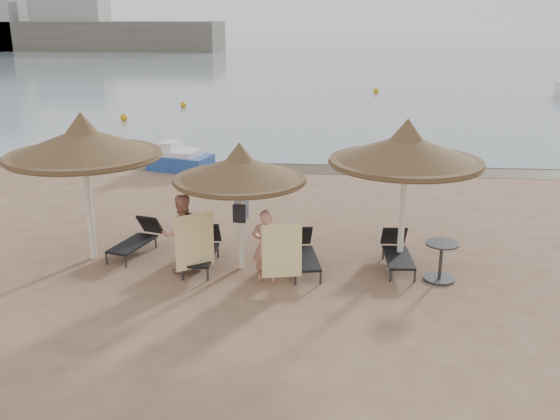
% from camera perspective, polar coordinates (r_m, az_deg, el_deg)
% --- Properties ---
extents(ground, '(160.00, 160.00, 0.00)m').
position_cam_1_polar(ground, '(13.23, -3.34, -5.87)').
color(ground, '#927057').
rests_on(ground, ground).
extents(sea, '(200.00, 140.00, 0.03)m').
position_cam_1_polar(sea, '(92.16, 4.20, 14.34)').
color(sea, slate).
rests_on(sea, ground).
extents(wet_sand_strip, '(200.00, 1.60, 0.01)m').
position_cam_1_polar(wet_sand_strip, '(22.11, 0.24, 3.86)').
color(wet_sand_strip, '#453929').
rests_on(wet_sand_strip, ground).
extents(far_shore, '(150.00, 54.80, 12.00)m').
position_cam_1_polar(far_shore, '(93.80, -11.94, 15.85)').
color(far_shore, '#655D50').
rests_on(far_shore, ground).
extents(palapa_left, '(3.32, 3.32, 3.29)m').
position_cam_1_polar(palapa_left, '(13.93, -17.57, 5.83)').
color(palapa_left, white).
rests_on(palapa_left, ground).
extents(palapa_center, '(2.78, 2.78, 2.75)m').
position_cam_1_polar(palapa_center, '(12.85, -3.71, 3.74)').
color(palapa_center, white).
rests_on(palapa_center, ground).
extents(palapa_right, '(3.24, 3.24, 3.21)m').
position_cam_1_polar(palapa_right, '(13.21, 11.47, 5.42)').
color(palapa_right, white).
rests_on(palapa_right, ground).
extents(lounger_far_left, '(0.95, 1.72, 0.73)m').
position_cam_1_polar(lounger_far_left, '(14.64, -12.87, -2.55)').
color(lounger_far_left, '#333335').
rests_on(lounger_far_left, ground).
extents(lounger_near_left, '(0.62, 1.75, 0.77)m').
position_cam_1_polar(lounger_near_left, '(13.73, -7.04, -3.51)').
color(lounger_near_left, '#333335').
rests_on(lounger_near_left, ground).
extents(lounger_near_right, '(0.88, 1.79, 0.77)m').
position_cam_1_polar(lounger_near_right, '(13.45, 2.03, -3.86)').
color(lounger_near_right, '#333335').
rests_on(lounger_near_right, ground).
extents(lounger_far_right, '(0.64, 1.66, 0.73)m').
position_cam_1_polar(lounger_far_right, '(13.76, 10.64, -3.73)').
color(lounger_far_right, '#333335').
rests_on(lounger_far_right, ground).
extents(side_table, '(0.67, 0.67, 0.81)m').
position_cam_1_polar(side_table, '(13.20, 14.47, -4.69)').
color(side_table, '#333335').
rests_on(side_table, ground).
extents(person_left, '(1.08, 0.96, 1.98)m').
position_cam_1_polar(person_left, '(13.15, -9.00, -1.58)').
color(person_left, tan).
rests_on(person_left, ground).
extents(person_right, '(0.83, 0.54, 1.79)m').
position_cam_1_polar(person_right, '(12.54, -1.32, -2.78)').
color(person_right, tan).
rests_on(person_right, ground).
extents(towel_left, '(0.70, 0.50, 1.18)m').
position_cam_1_polar(towel_left, '(12.81, -7.81, -2.87)').
color(towel_left, yellow).
rests_on(towel_left, ground).
extents(towel_right, '(0.78, 0.20, 1.12)m').
position_cam_1_polar(towel_right, '(12.32, 0.17, -3.78)').
color(towel_right, yellow).
rests_on(towel_right, ground).
extents(bag_patterned, '(0.31, 0.13, 0.39)m').
position_cam_1_polar(bag_patterned, '(13.27, -3.51, 0.05)').
color(bag_patterned, white).
rests_on(bag_patterned, ground).
extents(bag_dark, '(0.27, 0.11, 0.38)m').
position_cam_1_polar(bag_dark, '(12.95, -3.74, -0.34)').
color(bag_dark, black).
rests_on(bag_dark, ground).
extents(pedal_boat, '(2.33, 1.74, 0.97)m').
position_cam_1_polar(pedal_boat, '(22.11, -9.13, 4.59)').
color(pedal_boat, '#22448E').
rests_on(pedal_boat, ground).
extents(buoy_left, '(0.35, 0.35, 0.35)m').
position_cam_1_polar(buoy_left, '(36.87, -8.83, 9.50)').
color(buoy_left, '#D1920A').
rests_on(buoy_left, ground).
extents(buoy_mid, '(0.36, 0.36, 0.36)m').
position_cam_1_polar(buoy_mid, '(43.58, 8.78, 10.74)').
color(buoy_mid, '#D1920A').
rests_on(buoy_mid, ground).
extents(buoy_extra, '(0.38, 0.38, 0.38)m').
position_cam_1_polar(buoy_extra, '(32.79, -14.08, 8.21)').
color(buoy_extra, '#D1920A').
rests_on(buoy_extra, ground).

